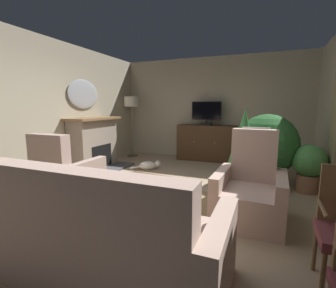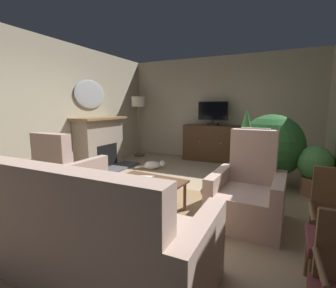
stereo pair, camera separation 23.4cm
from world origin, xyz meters
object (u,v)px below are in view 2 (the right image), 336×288
object	(u,v)px
wall_mirror_oval	(90,94)
tv_remote	(151,179)
coffee_table	(148,184)
potted_plant_small_fern_corner	(271,146)
fireplace	(101,144)
floor_lamp	(139,107)
tv_cabinet	(212,144)
armchair_facing_sofa	(67,176)
armchair_beside_cabinet	(248,195)
folded_newspaper	(143,178)
cat	(154,165)
sofa_floral	(85,236)
potted_plant_tall_palm_by_window	(245,149)
television	(213,113)
potted_plant_leafy_by_curtain	(314,167)

from	to	relation	value
wall_mirror_oval	tv_remote	bearing A→B (deg)	-32.30
coffee_table	potted_plant_small_fern_corner	world-z (taller)	potted_plant_small_fern_corner
fireplace	floor_lamp	bearing A→B (deg)	86.82
tv_cabinet	armchair_facing_sofa	distance (m)	3.89
tv_cabinet	armchair_beside_cabinet	distance (m)	3.51
folded_newspaper	armchair_beside_cabinet	world-z (taller)	armchair_beside_cabinet
fireplace	cat	xyz separation A→B (m)	(1.23, 0.40, -0.48)
folded_newspaper	wall_mirror_oval	bearing A→B (deg)	126.33
tv_cabinet	folded_newspaper	xyz separation A→B (m)	(-0.07, -3.49, -0.01)
armchair_facing_sofa	sofa_floral	bearing A→B (deg)	-37.97
coffee_table	tv_remote	world-z (taller)	tv_remote
potted_plant_tall_palm_by_window	cat	distance (m)	2.46
television	coffee_table	xyz separation A→B (m)	(0.05, -3.49, -0.90)
fireplace	potted_plant_tall_palm_by_window	xyz separation A→B (m)	(3.40, -0.53, 0.22)
armchair_facing_sofa	cat	distance (m)	2.17
wall_mirror_oval	potted_plant_leafy_by_curtain	bearing A→B (deg)	0.90
coffee_table	armchair_facing_sofa	xyz separation A→B (m)	(-1.51, -0.06, -0.06)
fireplace	potted_plant_leafy_by_curtain	world-z (taller)	fireplace
fireplace	coffee_table	size ratio (longest dim) A/B	1.37
tv_remote	floor_lamp	size ratio (longest dim) A/B	0.10
tv_cabinet	armchair_facing_sofa	bearing A→B (deg)	-112.04
wall_mirror_oval	potted_plant_small_fern_corner	distance (m)	4.13
folded_newspaper	sofa_floral	xyz separation A→B (m)	(0.26, -1.40, -0.11)
floor_lamp	armchair_beside_cabinet	bearing A→B (deg)	-40.07
potted_plant_leafy_by_curtain	potted_plant_tall_palm_by_window	bearing A→B (deg)	-149.85
folded_newspaper	armchair_beside_cabinet	bearing A→B (deg)	-10.30
fireplace	floor_lamp	world-z (taller)	floor_lamp
fireplace	tv_cabinet	world-z (taller)	fireplace
fireplace	potted_plant_leafy_by_curtain	xyz separation A→B (m)	(4.44, 0.07, -0.10)
potted_plant_leafy_by_curtain	armchair_facing_sofa	bearing A→B (deg)	-154.10
tv_remote	sofa_floral	size ratio (longest dim) A/B	0.08
potted_plant_leafy_by_curtain	cat	distance (m)	3.25
tv_remote	potted_plant_small_fern_corner	distance (m)	2.43
fireplace	potted_plant_small_fern_corner	bearing A→B (deg)	4.94
tv_cabinet	folded_newspaper	size ratio (longest dim) A/B	5.15
fireplace	sofa_floral	bearing A→B (deg)	-51.09
armchair_facing_sofa	potted_plant_tall_palm_by_window	xyz separation A→B (m)	(2.64, 1.18, 0.46)
tv_remote	coffee_table	bearing A→B (deg)	-48.36
cat	tv_remote	bearing A→B (deg)	-61.85
armchair_facing_sofa	potted_plant_small_fern_corner	world-z (taller)	potted_plant_small_fern_corner
armchair_facing_sofa	potted_plant_leafy_by_curtain	bearing A→B (deg)	25.90
television	sofa_floral	distance (m)	4.94
television	armchair_beside_cabinet	world-z (taller)	television
armchair_facing_sofa	potted_plant_small_fern_corner	size ratio (longest dim) A/B	0.80
tv_cabinet	potted_plant_tall_palm_by_window	world-z (taller)	potted_plant_tall_palm_by_window
wall_mirror_oval	potted_plant_leafy_by_curtain	world-z (taller)	wall_mirror_oval
tv_remote	armchair_beside_cabinet	xyz separation A→B (m)	(1.27, 0.27, -0.11)
sofa_floral	armchair_facing_sofa	size ratio (longest dim) A/B	2.08
tv_cabinet	floor_lamp	xyz separation A→B (m)	(-2.14, -0.31, 1.00)
folded_newspaper	potted_plant_small_fern_corner	world-z (taller)	potted_plant_small_fern_corner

